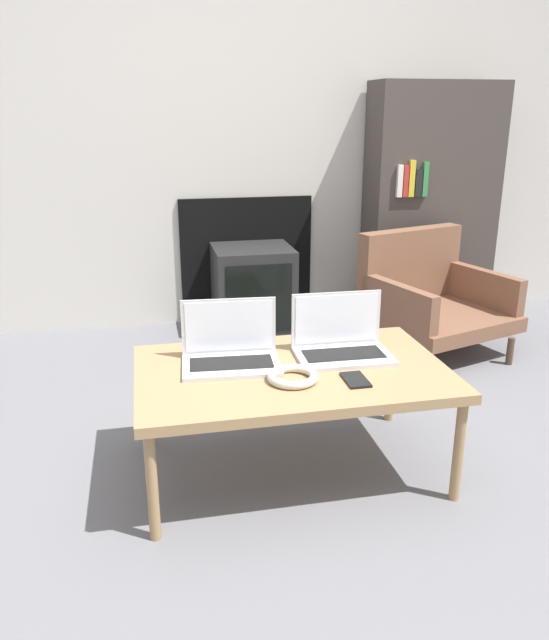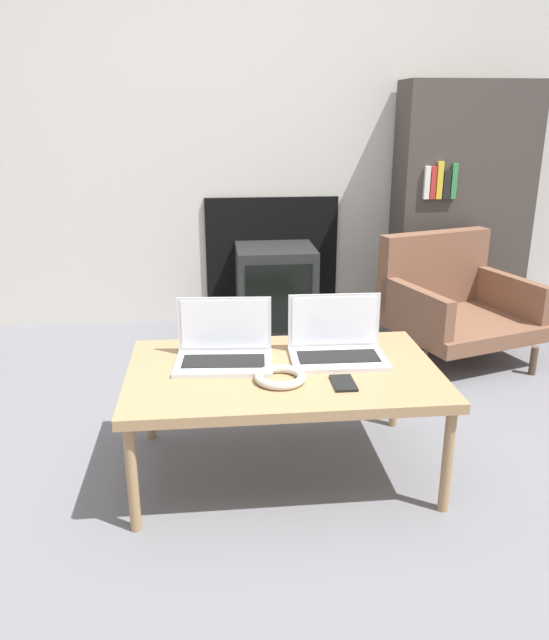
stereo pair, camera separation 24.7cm
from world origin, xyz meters
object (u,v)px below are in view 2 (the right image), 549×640
(laptop_right, at_px, (337,345))
(tv, at_px, (275,289))
(armchair, at_px, (451,299))
(phone, at_px, (343,383))
(laptop_left, at_px, (224,349))
(headphones, at_px, (280,377))

(laptop_right, xyz_separation_m, tv, (-0.07, 1.49, -0.20))
(tv, relative_size, armchair, 0.61)
(laptop_right, xyz_separation_m, phone, (-0.02, -0.25, -0.04))
(laptop_left, distance_m, tv, 1.54)
(laptop_left, xyz_separation_m, headphones, (0.18, -0.20, -0.03))
(tv, bearing_deg, armchair, -26.93)
(headphones, height_order, phone, headphones)
(laptop_left, bearing_deg, phone, -27.60)
(headphones, bearing_deg, phone, -12.87)
(phone, distance_m, tv, 1.74)
(laptop_left, xyz_separation_m, phone, (0.39, -0.25, -0.04))
(laptop_left, relative_size, tv, 0.71)
(laptop_left, bearing_deg, headphones, -42.67)
(phone, xyz_separation_m, armchair, (0.87, 1.27, -0.11))
(laptop_left, xyz_separation_m, tv, (0.35, 1.49, -0.20))
(phone, relative_size, tv, 0.25)
(phone, distance_m, armchair, 1.54)
(tv, bearing_deg, laptop_left, -103.06)
(laptop_left, relative_size, phone, 2.85)
(laptop_right, bearing_deg, phone, -94.23)
(armchair, bearing_deg, laptop_left, -158.49)
(phone, bearing_deg, armchair, 55.60)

